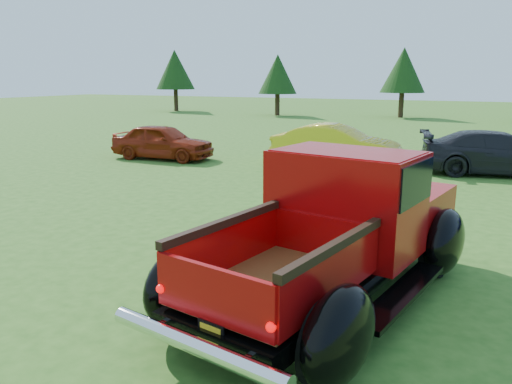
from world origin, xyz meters
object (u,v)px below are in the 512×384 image
(show_car_yellow, at_px, (336,146))
(show_car_red, at_px, (163,142))
(tree_west, at_px, (278,74))
(show_car_grey, at_px, (498,153))
(tree_far_west, at_px, (175,70))
(pickup_truck, at_px, (345,225))
(tree_mid_left, at_px, (403,70))

(show_car_yellow, bearing_deg, show_car_red, 98.54)
(tree_west, distance_m, show_car_red, 21.77)
(show_car_yellow, distance_m, show_car_grey, 4.91)
(show_car_yellow, bearing_deg, tree_far_west, 42.49)
(tree_far_west, distance_m, tree_west, 10.06)
(tree_west, distance_m, show_car_yellow, 22.78)
(pickup_truck, relative_size, show_car_grey, 1.23)
(show_car_red, bearing_deg, tree_far_west, 29.68)
(tree_west, relative_size, pickup_truck, 0.82)
(tree_west, bearing_deg, tree_mid_left, 12.53)
(pickup_truck, distance_m, show_car_yellow, 9.95)
(tree_far_west, height_order, show_car_yellow, tree_far_west)
(tree_far_west, relative_size, show_car_yellow, 1.23)
(show_car_grey, bearing_deg, pickup_truck, 157.71)
(show_car_red, relative_size, show_car_yellow, 0.88)
(tree_far_west, bearing_deg, show_car_red, -57.12)
(show_car_red, distance_m, show_car_yellow, 6.25)
(show_car_red, xyz_separation_m, show_car_yellow, (6.15, 1.11, 0.06))
(pickup_truck, xyz_separation_m, show_car_yellow, (-2.87, 9.52, -0.24))
(tree_mid_left, relative_size, show_car_grey, 1.10)
(tree_far_west, distance_m, show_car_grey, 32.62)
(show_car_yellow, relative_size, show_car_grey, 0.93)
(tree_mid_left, xyz_separation_m, pickup_truck, (4.37, -31.60, -2.45))
(tree_mid_left, height_order, show_car_red, tree_mid_left)
(tree_far_west, height_order, show_car_red, tree_far_west)
(pickup_truck, height_order, show_car_grey, pickup_truck)
(tree_west, xyz_separation_m, show_car_red, (4.35, -21.19, -2.47))
(tree_far_west, bearing_deg, pickup_truck, -52.64)
(tree_far_west, relative_size, tree_mid_left, 1.04)
(show_car_red, bearing_deg, show_car_yellow, -82.96)
(tree_west, relative_size, show_car_red, 1.23)
(tree_west, relative_size, tree_mid_left, 0.92)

